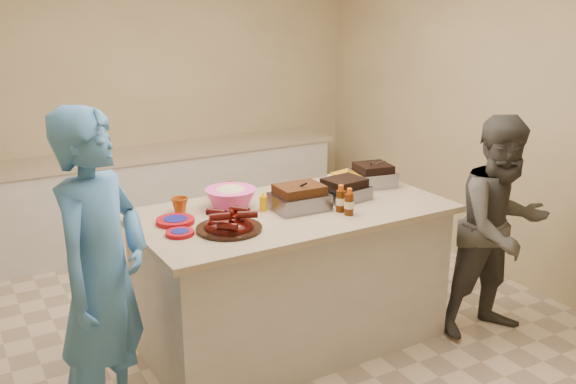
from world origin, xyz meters
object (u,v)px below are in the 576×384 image
bbq_bottle_a (340,212)px  island (292,341)px  guest_gray (490,330)px  mustard_bottle (263,211)px  bbq_bottle_b (349,215)px  roasting_pan (372,185)px  plastic_cup (180,213)px  coleslaw_bowl (231,209)px  rib_platter (229,230)px

bbq_bottle_a → island: bearing=139.3°
bbq_bottle_a → guest_gray: size_ratio=0.11×
island → mustard_bottle: (-0.18, 0.05, 0.97)m
bbq_bottle_b → mustard_bottle: 0.55m
island → bbq_bottle_a: bbq_bottle_a is taller
island → roasting_pan: bearing=11.5°
bbq_bottle_a → plastic_cup: 1.03m
bbq_bottle_b → guest_gray: bbq_bottle_b is taller
bbq_bottle_a → roasting_pan: bearing=35.0°
island → coleslaw_bowl: (-0.35, 0.20, 0.97)m
rib_platter → roasting_pan: (1.31, 0.34, 0.00)m
plastic_cup → mustard_bottle: bearing=-25.7°
bbq_bottle_b → rib_platter: bearing=171.1°
island → roasting_pan: size_ratio=7.40×
roasting_pan → mustard_bottle: 0.98m
bbq_bottle_b → roasting_pan: bearing=40.9°
guest_gray → bbq_bottle_a: bearing=167.4°
rib_platter → coleslaw_bowl: coleslaw_bowl is taller
island → bbq_bottle_a: 1.02m
rib_platter → guest_gray: 2.13m
rib_platter → plastic_cup: 0.47m
bbq_bottle_a → coleslaw_bowl: bearing=145.4°
island → bbq_bottle_b: size_ratio=11.71×
bbq_bottle_b → mustard_bottle: bearing=141.7°
plastic_cup → coleslaw_bowl: bearing=-15.3°
island → coleslaw_bowl: 1.05m
bbq_bottle_a → bbq_bottle_b: bearing=-83.8°
coleslaw_bowl → bbq_bottle_b: 0.77m
bbq_bottle_b → plastic_cup: (-0.91, 0.57, 0.00)m
guest_gray → mustard_bottle: bearing=163.6°
plastic_cup → rib_platter: bearing=-73.1°
coleslaw_bowl → guest_gray: bearing=-25.0°
rib_platter → roasting_pan: bearing=14.6°
roasting_pan → coleslaw_bowl: size_ratio=0.83×
island → guest_gray: size_ratio=1.31×
bbq_bottle_b → plastic_cup: 1.08m
coleslaw_bowl → plastic_cup: size_ratio=3.08×
rib_platter → roasting_pan: rib_platter is taller
bbq_bottle_a → rib_platter: bearing=177.0°
bbq_bottle_b → mustard_bottle: size_ratio=1.33×
coleslaw_bowl → roasting_pan: bearing=-1.2°
roasting_pan → mustard_bottle: size_ratio=2.11×
roasting_pan → bbq_bottle_b: size_ratio=1.58×
mustard_bottle → guest_gray: size_ratio=0.08×
coleslaw_bowl → plastic_cup: coleslaw_bowl is taller
roasting_pan → bbq_bottle_a: bearing=-134.2°
bbq_bottle_a → mustard_bottle: bbq_bottle_a is taller
coleslaw_bowl → guest_gray: 2.08m
rib_platter → coleslaw_bowl: bearing=63.6°
island → bbq_bottle_a: (0.24, -0.21, 0.97)m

